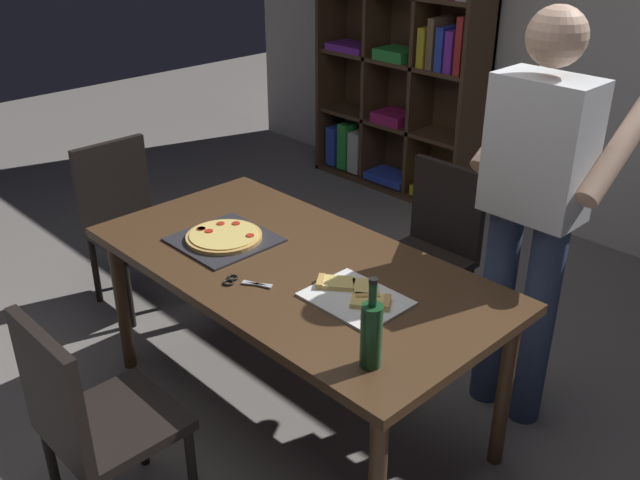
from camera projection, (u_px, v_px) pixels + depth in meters
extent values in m
plane|color=gray|center=(296.00, 408.00, 3.19)|extent=(12.00, 12.00, 0.00)
cube|color=silver|center=(617.00, 21.00, 4.18)|extent=(6.40, 0.10, 2.80)
cube|color=#4C331E|center=(293.00, 267.00, 2.86)|extent=(1.77, 0.90, 0.04)
cylinder|color=#4C331E|center=(122.00, 304.00, 3.32)|extent=(0.06, 0.06, 0.71)
cylinder|color=#4C331E|center=(246.00, 253.00, 3.78)|extent=(0.06, 0.06, 0.71)
cylinder|color=#4C331E|center=(504.00, 391.00, 2.74)|extent=(0.06, 0.06, 0.71)
cube|color=black|center=(115.00, 423.00, 2.47)|extent=(0.42, 0.42, 0.04)
cube|color=black|center=(51.00, 391.00, 2.24)|extent=(0.42, 0.04, 0.45)
cylinder|color=black|center=(192.00, 472.00, 2.56)|extent=(0.04, 0.04, 0.41)
cylinder|color=black|center=(140.00, 424.00, 2.80)|extent=(0.04, 0.04, 0.41)
cylinder|color=black|center=(53.00, 470.00, 2.57)|extent=(0.04, 0.04, 0.41)
cube|color=black|center=(421.00, 262.00, 3.53)|extent=(0.42, 0.42, 0.04)
cube|color=black|center=(448.00, 207.00, 3.53)|extent=(0.42, 0.04, 0.45)
cylinder|color=black|center=(368.00, 300.00, 3.63)|extent=(0.04, 0.04, 0.41)
cylinder|color=black|center=(424.00, 329.00, 3.40)|extent=(0.04, 0.04, 0.41)
cylinder|color=black|center=(413.00, 277.00, 3.85)|extent=(0.04, 0.04, 0.41)
cylinder|color=black|center=(467.00, 301.00, 3.62)|extent=(0.04, 0.04, 0.41)
cube|color=black|center=(136.00, 233.00, 3.82)|extent=(0.42, 0.42, 0.04)
cube|color=black|center=(112.00, 182.00, 3.84)|extent=(0.04, 0.42, 0.45)
cylinder|color=black|center=(129.00, 293.00, 3.70)|extent=(0.04, 0.04, 0.41)
cylinder|color=black|center=(186.00, 270.00, 3.92)|extent=(0.04, 0.04, 0.41)
cylinder|color=black|center=(95.00, 269.00, 3.93)|extent=(0.04, 0.04, 0.41)
cylinder|color=black|center=(151.00, 249.00, 4.15)|extent=(0.04, 0.04, 0.41)
cube|color=#513823|center=(332.00, 48.00, 5.59)|extent=(0.03, 0.35, 1.95)
cube|color=#513823|center=(477.00, 77.00, 4.71)|extent=(0.03, 0.35, 1.95)
cube|color=#513823|center=(392.00, 183.00, 5.58)|extent=(1.40, 0.35, 0.03)
cube|color=#513823|center=(412.00, 58.00, 5.25)|extent=(1.40, 0.03, 1.95)
cube|color=#513823|center=(395.00, 124.00, 5.36)|extent=(1.34, 0.29, 0.03)
cube|color=#513823|center=(399.00, 61.00, 5.15)|extent=(1.34, 0.29, 0.03)
cube|color=#513823|center=(376.00, 56.00, 5.29)|extent=(0.03, 0.29, 1.89)
cube|color=#513823|center=(423.00, 66.00, 5.00)|extent=(0.03, 0.29, 1.89)
cube|color=blue|center=(339.00, 144.00, 5.85)|extent=(0.10, 0.22, 0.32)
cube|color=green|center=(351.00, 145.00, 5.75)|extent=(0.09, 0.22, 0.37)
cube|color=silver|center=(362.00, 151.00, 5.68)|extent=(0.11, 0.22, 0.33)
cube|color=blue|center=(391.00, 177.00, 5.54)|extent=(0.38, 0.25, 0.06)
cube|color=yellow|center=(437.00, 192.00, 5.25)|extent=(0.32, 0.25, 0.08)
cube|color=#B21E66|center=(394.00, 117.00, 5.32)|extent=(0.28, 0.25, 0.08)
cube|color=purple|center=(352.00, 47.00, 5.40)|extent=(0.36, 0.25, 0.05)
cube|color=green|center=(397.00, 54.00, 5.11)|extent=(0.27, 0.25, 0.08)
cube|color=yellow|center=(430.00, 46.00, 4.88)|extent=(0.06, 0.22, 0.27)
cube|color=olive|center=(439.00, 43.00, 4.81)|extent=(0.05, 0.22, 0.34)
cube|color=blue|center=(448.00, 48.00, 4.77)|extent=(0.06, 0.22, 0.29)
cube|color=purple|center=(458.00, 51.00, 4.73)|extent=(0.06, 0.22, 0.28)
cube|color=red|center=(468.00, 45.00, 4.66)|extent=(0.05, 0.22, 0.38)
cylinder|color=#38476B|center=(537.00, 325.00, 2.94)|extent=(0.14, 0.14, 0.95)
cylinder|color=#38476B|center=(496.00, 307.00, 3.07)|extent=(0.14, 0.14, 0.95)
cube|color=white|center=(541.00, 148.00, 2.67)|extent=(0.38, 0.22, 0.55)
sphere|color=#E0B293|center=(557.00, 36.00, 2.48)|extent=(0.22, 0.22, 0.22)
cylinder|color=#E0B293|center=(622.00, 145.00, 2.62)|extent=(0.09, 0.50, 0.39)
cylinder|color=#E0B293|center=(514.00, 119.00, 2.92)|extent=(0.09, 0.50, 0.39)
cube|color=#2D2D33|center=(224.00, 240.00, 3.03)|extent=(0.39, 0.39, 0.01)
cylinder|color=tan|center=(224.00, 237.00, 3.02)|extent=(0.33, 0.33, 0.02)
cylinder|color=#EACC6B|center=(224.00, 234.00, 3.02)|extent=(0.29, 0.29, 0.01)
cylinder|color=#B22819|center=(209.00, 231.00, 3.03)|extent=(0.04, 0.04, 0.00)
cylinder|color=#B22819|center=(221.00, 223.00, 3.10)|extent=(0.04, 0.04, 0.00)
cylinder|color=#B22819|center=(202.00, 229.00, 3.06)|extent=(0.04, 0.04, 0.00)
cylinder|color=#B22819|center=(201.00, 229.00, 3.05)|extent=(0.04, 0.04, 0.00)
cylinder|color=#B22819|center=(250.00, 235.00, 2.99)|extent=(0.04, 0.04, 0.00)
cylinder|color=#B22819|center=(236.00, 223.00, 3.10)|extent=(0.04, 0.04, 0.00)
cube|color=white|center=(356.00, 299.00, 2.59)|extent=(0.36, 0.28, 0.01)
cube|color=#EACC6B|center=(370.00, 302.00, 2.55)|extent=(0.17, 0.15, 0.02)
cube|color=tan|center=(387.00, 303.00, 2.54)|extent=(0.07, 0.09, 0.02)
cube|color=#EACC6B|center=(336.00, 283.00, 2.67)|extent=(0.17, 0.16, 0.02)
cube|color=tan|center=(321.00, 281.00, 2.68)|extent=(0.07, 0.09, 0.02)
cube|color=#EACC6B|center=(366.00, 289.00, 2.63)|extent=(0.16, 0.16, 0.02)
cube|color=tan|center=(367.00, 297.00, 2.57)|extent=(0.08, 0.08, 0.02)
cylinder|color=#194723|center=(371.00, 336.00, 2.19)|extent=(0.07, 0.07, 0.22)
cylinder|color=#194723|center=(373.00, 295.00, 2.13)|extent=(0.03, 0.03, 0.08)
cylinder|color=black|center=(373.00, 281.00, 2.10)|extent=(0.03, 0.03, 0.02)
cube|color=silver|center=(257.00, 284.00, 2.69)|extent=(0.10, 0.08, 0.01)
cube|color=silver|center=(257.00, 284.00, 2.69)|extent=(0.12, 0.06, 0.01)
torus|color=black|center=(233.00, 278.00, 2.73)|extent=(0.06, 0.06, 0.01)
torus|color=black|center=(228.00, 283.00, 2.70)|extent=(0.06, 0.06, 0.01)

